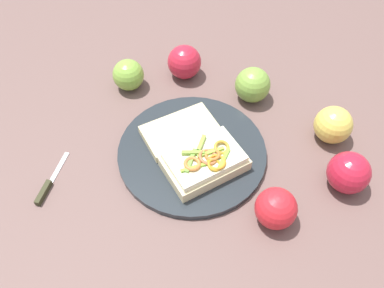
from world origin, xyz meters
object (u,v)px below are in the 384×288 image
(plate, at_px, (192,152))
(apple_2, at_px, (349,173))
(bread_slice_side, at_px, (180,131))
(apple_1, at_px, (128,75))
(sandwich, at_px, (205,161))
(knife, at_px, (48,185))
(apple_5, at_px, (184,62))
(apple_3, at_px, (276,208))
(apple_0, at_px, (333,125))
(apple_4, at_px, (253,85))

(plate, relative_size, apple_2, 3.76)
(bread_slice_side, bearing_deg, apple_1, -79.77)
(sandwich, height_order, knife, sandwich)
(bread_slice_side, relative_size, apple_5, 1.90)
(plate, relative_size, apple_1, 4.19)
(sandwich, bearing_deg, knife, -23.28)
(sandwich, relative_size, knife, 1.43)
(apple_1, xyz_separation_m, apple_5, (0.09, -0.10, 0.00))
(apple_3, bearing_deg, bread_slice_side, 65.81)
(apple_3, relative_size, apple_5, 0.95)
(bread_slice_side, height_order, apple_2, apple_2)
(sandwich, bearing_deg, plate, -89.79)
(sandwich, bearing_deg, bread_slice_side, -89.89)
(apple_0, height_order, apple_1, apple_0)
(sandwich, relative_size, apple_0, 2.34)
(apple_4, bearing_deg, apple_1, 106.16)
(apple_3, bearing_deg, apple_4, 25.86)
(apple_1, bearing_deg, apple_0, -85.88)
(apple_5, bearing_deg, apple_2, -111.62)
(plate, bearing_deg, apple_1, 59.86)
(apple_3, distance_m, apple_5, 0.42)
(apple_5, relative_size, knife, 0.62)
(apple_4, bearing_deg, sandwich, 175.23)
(bread_slice_side, relative_size, knife, 1.18)
(sandwich, xyz_separation_m, apple_1, (0.15, 0.25, 0.00))
(knife, bearing_deg, bread_slice_side, -50.36)
(apple_5, bearing_deg, apple_0, -98.68)
(bread_slice_side, xyz_separation_m, apple_3, (-0.11, -0.23, 0.02))
(apple_1, height_order, apple_3, apple_3)
(bread_slice_side, bearing_deg, apple_4, -170.54)
(sandwich, distance_m, apple_0, 0.28)
(apple_3, height_order, apple_4, apple_4)
(apple_2, bearing_deg, apple_3, 140.55)
(plate, relative_size, apple_5, 3.80)
(apple_2, height_order, knife, apple_2)
(apple_4, bearing_deg, plate, 163.78)
(apple_5, bearing_deg, knife, 164.27)
(plate, distance_m, apple_0, 0.30)
(bread_slice_side, bearing_deg, apple_0, 152.98)
(apple_4, xyz_separation_m, knife, (-0.39, 0.28, -0.03))
(apple_1, xyz_separation_m, knife, (-0.31, 0.01, -0.03))
(bread_slice_side, distance_m, apple_3, 0.26)
(apple_2, bearing_deg, apple_0, 25.02)
(apple_4, height_order, knife, apple_4)
(apple_1, bearing_deg, apple_3, -116.12)
(bread_slice_side, height_order, apple_0, apple_0)
(apple_5, height_order, knife, apple_5)
(plate, distance_m, apple_2, 0.31)
(sandwich, distance_m, knife, 0.31)
(sandwich, relative_size, apple_4, 2.30)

